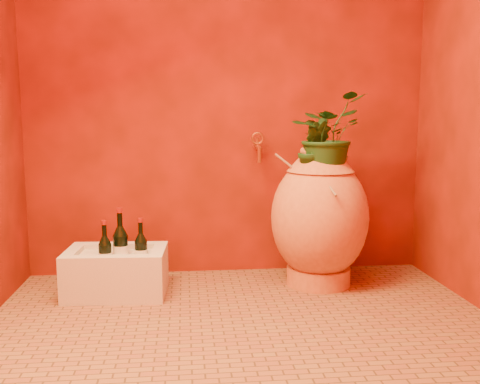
{
  "coord_description": "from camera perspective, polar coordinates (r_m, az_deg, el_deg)",
  "views": [
    {
      "loc": [
        -0.27,
        -2.38,
        1.0
      ],
      "look_at": [
        0.01,
        0.35,
        0.61
      ],
      "focal_mm": 40.0,
      "sensor_mm": 36.0,
      "label": 1
    }
  ],
  "objects": [
    {
      "name": "wine_bottle_c",
      "position": [
        3.02,
        -14.18,
        -6.54
      ],
      "size": [
        0.07,
        0.07,
        0.3
      ],
      "color": "black",
      "rests_on": "stone_basin"
    },
    {
      "name": "plant_main",
      "position": [
        3.12,
        9.23,
        6.08
      ],
      "size": [
        0.56,
        0.56,
        0.47
      ],
      "primitive_type": "imported",
      "rotation": [
        0.0,
        0.0,
        0.71
      ],
      "color": "#164019",
      "rests_on": "amphora"
    },
    {
      "name": "wine_bottle_b",
      "position": [
        3.07,
        -12.61,
        -5.88
      ],
      "size": [
        0.09,
        0.09,
        0.35
      ],
      "color": "black",
      "rests_on": "stone_basin"
    },
    {
      "name": "wall_tap",
      "position": [
        3.32,
        1.91,
        4.95
      ],
      "size": [
        0.08,
        0.17,
        0.18
      ],
      "color": "#AB6927",
      "rests_on": "wall_back"
    },
    {
      "name": "wine_bottle_a",
      "position": [
        3.05,
        -10.5,
        -6.3
      ],
      "size": [
        0.07,
        0.07,
        0.3
      ],
      "color": "black",
      "rests_on": "stone_basin"
    },
    {
      "name": "wall_back",
      "position": [
        3.4,
        -1.36,
        12.35
      ],
      "size": [
        2.5,
        0.02,
        2.5
      ],
      "primitive_type": "cube",
      "color": "#501404",
      "rests_on": "ground"
    },
    {
      "name": "amphora",
      "position": [
        3.18,
        8.48,
        -2.68
      ],
      "size": [
        0.6,
        0.6,
        0.82
      ],
      "rotation": [
        0.0,
        0.0,
        -0.05
      ],
      "color": "#CF7B3A",
      "rests_on": "floor"
    },
    {
      "name": "floor",
      "position": [
        2.59,
        0.56,
        -14.54
      ],
      "size": [
        2.5,
        2.5,
        0.0
      ],
      "primitive_type": "plane",
      "color": "brown",
      "rests_on": "ground"
    },
    {
      "name": "stone_basin",
      "position": [
        3.12,
        -13.04,
        -8.4
      ],
      "size": [
        0.57,
        0.4,
        0.26
      ],
      "rotation": [
        0.0,
        0.0,
        -0.06
      ],
      "color": "beige",
      "rests_on": "floor"
    },
    {
      "name": "plant_side",
      "position": [
        3.06,
        7.84,
        4.49
      ],
      "size": [
        0.22,
        0.2,
        0.32
      ],
      "primitive_type": "imported",
      "rotation": [
        0.0,
        0.0,
        -0.36
      ],
      "color": "#164019",
      "rests_on": "amphora"
    }
  ]
}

